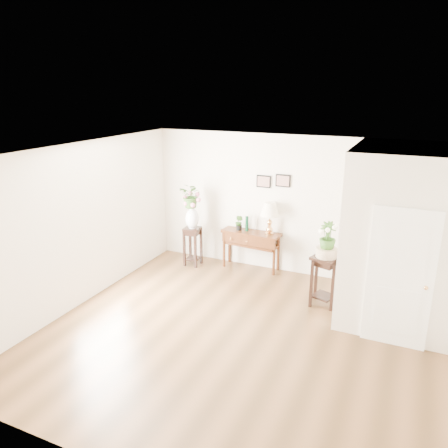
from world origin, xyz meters
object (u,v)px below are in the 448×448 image
Objects in this scene: console_table at (251,250)px; plant_stand_b at (324,281)px; table_lamp at (270,217)px; plant_stand_a at (193,246)px.

console_table is 1.99m from plant_stand_b.
table_lamp is at bearing 144.07° from plant_stand_b.
table_lamp is (0.39, 0.00, 0.76)m from console_table.
table_lamp is 1.79m from plant_stand_a.
console_table is at bearing 180.00° from table_lamp.
console_table is 1.46× the size of plant_stand_a.
table_lamp is 0.80× the size of plant_stand_a.
table_lamp reaches higher than plant_stand_a.
table_lamp is 1.81m from plant_stand_b.
table_lamp is 0.75× the size of plant_stand_b.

